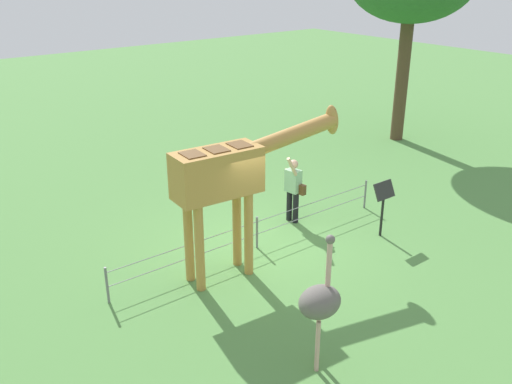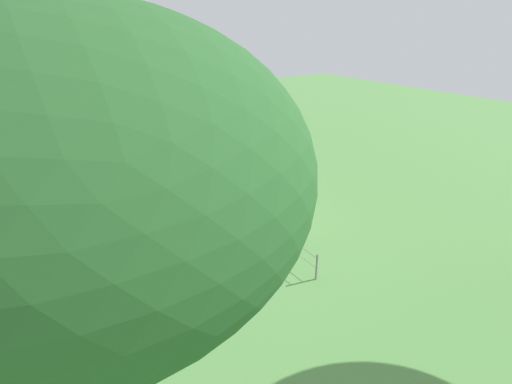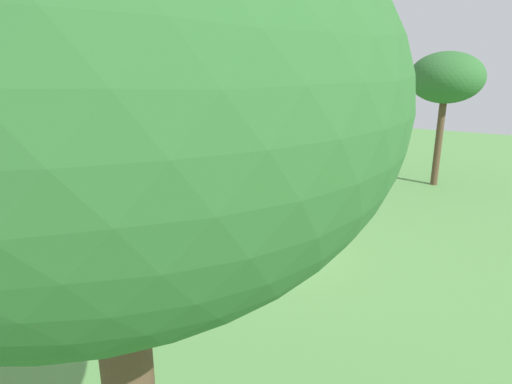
{
  "view_description": "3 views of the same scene",
  "coord_description": "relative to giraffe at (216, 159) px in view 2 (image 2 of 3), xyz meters",
  "views": [
    {
      "loc": [
        -6.79,
        -8.55,
        5.93
      ],
      "look_at": [
        -0.13,
        -0.01,
        1.41
      ],
      "focal_mm": 39.44,
      "sensor_mm": 36.0,
      "label": 1
    },
    {
      "loc": [
        10.09,
        -5.95,
        6.23
      ],
      "look_at": [
        0.24,
        0.35,
        1.25
      ],
      "focal_mm": 28.4,
      "sensor_mm": 36.0,
      "label": 2
    },
    {
      "loc": [
        11.04,
        5.96,
        5.65
      ],
      "look_at": [
        -0.36,
        -0.65,
        1.75
      ],
      "focal_mm": 30.7,
      "sensor_mm": 36.0,
      "label": 3
    }
  ],
  "objects": [
    {
      "name": "tree_east",
      "position": [
        8.48,
        -5.25,
        3.09
      ],
      "size": [
        3.06,
        3.06,
        6.4
      ],
      "color": "brown",
      "rests_on": "ground_plane"
    },
    {
      "name": "wire_fence",
      "position": [
        1.01,
        0.51,
        -1.71
      ],
      "size": [
        7.05,
        0.05,
        0.75
      ],
      "color": "slate",
      "rests_on": "ground_plane"
    },
    {
      "name": "ground_plane",
      "position": [
        1.01,
        0.39,
        -2.11
      ],
      "size": [
        60.0,
        60.0,
        0.0
      ],
      "primitive_type": "plane",
      "color": "#568E47"
    },
    {
      "name": "tree_west",
      "position": [
        -9.93,
        3.57,
        2.85
      ],
      "size": [
        3.29,
        3.29,
        6.17
      ],
      "color": "brown",
      "rests_on": "ground_plane"
    },
    {
      "name": "info_sign",
      "position": [
        3.62,
        -0.77,
        -1.16
      ],
      "size": [
        0.56,
        0.21,
        1.32
      ],
      "color": "black",
      "rests_on": "ground_plane"
    },
    {
      "name": "visitor",
      "position": [
        2.52,
        1.05,
        -1.21
      ],
      "size": [
        0.55,
        0.58,
        1.77
      ],
      "color": "black",
      "rests_on": "ground_plane"
    },
    {
      "name": "zebra",
      "position": [
        -4.74,
        -4.97,
        -0.95
      ],
      "size": [
        0.63,
        1.83,
        1.66
      ],
      "color": "black",
      "rests_on": "ground_plane"
    },
    {
      "name": "ostrich",
      "position": [
        -0.65,
        -3.14,
        -0.94
      ],
      "size": [
        0.7,
        0.56,
        2.25
      ],
      "color": "#CC9E93",
      "rests_on": "ground_plane"
    },
    {
      "name": "shade_hut_far",
      "position": [
        -9.27,
        -3.16,
        0.66
      ],
      "size": [
        3.04,
        3.04,
        3.23
      ],
      "color": "brown",
      "rests_on": "ground_plane"
    },
    {
      "name": "giraffe",
      "position": [
        0.0,
        0.0,
        0.0
      ],
      "size": [
        3.83,
        0.83,
        3.16
      ],
      "color": "#BC8942",
      "rests_on": "ground_plane"
    }
  ]
}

